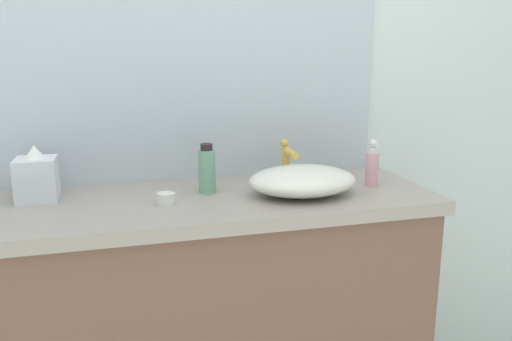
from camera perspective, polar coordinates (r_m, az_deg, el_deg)
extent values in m
cube|color=silver|center=(1.87, -7.67, 11.39)|extent=(6.00, 0.06, 2.60)
cube|color=brown|center=(1.83, -4.73, -17.20)|extent=(1.38, 0.46, 0.86)
cube|color=gray|center=(1.65, -5.02, -3.58)|extent=(1.42, 0.50, 0.04)
cube|color=#B2BCC6|center=(1.84, -6.95, 17.66)|extent=(1.33, 0.01, 1.20)
ellipsoid|color=silver|center=(1.66, 5.09, -1.10)|extent=(0.35, 0.27, 0.09)
cylinder|color=gold|center=(1.81, 3.28, 0.65)|extent=(0.03, 0.03, 0.12)
cylinder|color=gold|center=(1.75, 3.82, 1.88)|extent=(0.03, 0.10, 0.03)
sphere|color=gold|center=(1.81, 3.13, 3.06)|extent=(0.03, 0.03, 0.03)
cylinder|color=#D89CA9|center=(1.80, 12.53, 0.13)|extent=(0.04, 0.04, 0.11)
cylinder|color=silver|center=(1.78, 12.64, 2.20)|extent=(0.02, 0.02, 0.02)
sphere|color=silver|center=(1.78, 12.67, 2.90)|extent=(0.03, 0.03, 0.03)
cylinder|color=silver|center=(1.77, 12.84, 2.83)|extent=(0.01, 0.02, 0.01)
cylinder|color=#6B9F81|center=(1.68, -5.37, -0.10)|extent=(0.05, 0.05, 0.14)
cylinder|color=black|center=(1.66, -5.43, 2.57)|extent=(0.04, 0.04, 0.02)
cube|color=silver|center=(1.72, -22.78, -0.91)|extent=(0.12, 0.12, 0.13)
cone|color=white|center=(1.70, -23.03, 1.82)|extent=(0.07, 0.07, 0.04)
cylinder|color=silver|center=(1.58, -9.79, -3.04)|extent=(0.06, 0.06, 0.03)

